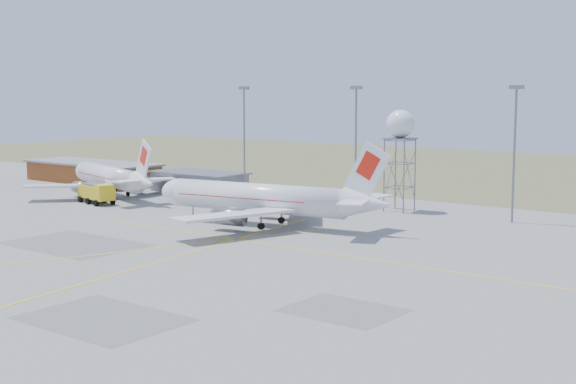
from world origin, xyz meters
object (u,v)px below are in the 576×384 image
Objects in this scene: airliner_far at (111,178)px; radar_tower at (400,155)px; fire_truck at (97,194)px; baggage_tug at (119,188)px; airliner_main at (263,199)px.

radar_tower reaches higher than airliner_far.
fire_truck is at bearing -151.86° from radar_tower.
airliner_far is at bearing -162.27° from radar_tower.
fire_truck is 3.83× the size of baggage_tug.
airliner_main is 37.74m from fire_truck.
airliner_main is 15.29× the size of baggage_tug.
airliner_far is at bearing -22.08° from baggage_tug.
baggage_tug is at bearing -169.55° from radar_tower.
airliner_main is 1.14× the size of airliner_far.
baggage_tug is (-5.05, 6.12, -2.91)m from airliner_far.
fire_truck is at bearing -24.42° from baggage_tug.
fire_truck is (5.75, -8.12, -1.80)m from airliner_far.
airliner_main is 44.18m from airliner_far.
airliner_far is at bearing -19.94° from airliner_main.
airliner_main is at bearing -173.02° from airliner_far.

